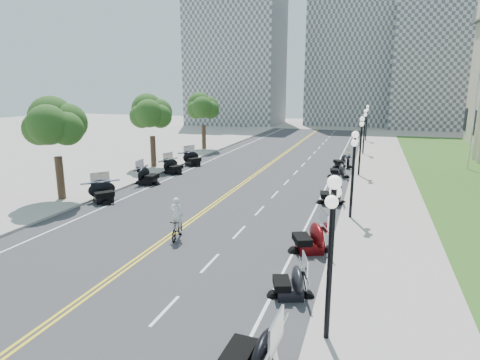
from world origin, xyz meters
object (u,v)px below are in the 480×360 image
(cyclist_rider, at_px, (176,202))
(bicycle, at_px, (177,229))
(motorcycle_n_3, at_px, (252,352))
(flagpole, at_px, (474,115))

(cyclist_rider, bearing_deg, bicycle, -0.00)
(motorcycle_n_3, bearing_deg, bicycle, -140.21)
(motorcycle_n_3, height_order, bicycle, motorcycle_n_3)
(motorcycle_n_3, distance_m, bicycle, 10.52)
(flagpole, relative_size, cyclist_rider, 5.56)
(cyclist_rider, bearing_deg, flagpole, -126.26)
(motorcycle_n_3, height_order, cyclist_rider, cyclist_rider)
(flagpole, bearing_deg, motorcycle_n_3, -108.99)
(bicycle, bearing_deg, flagpole, 43.33)
(flagpole, xyz_separation_m, bicycle, (-17.47, -23.82, -4.48))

